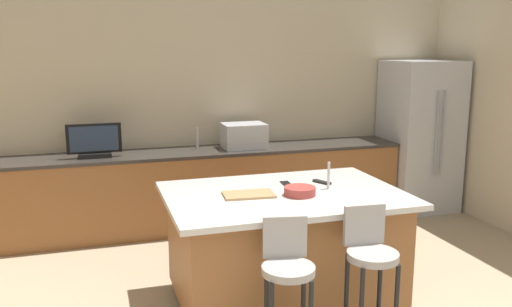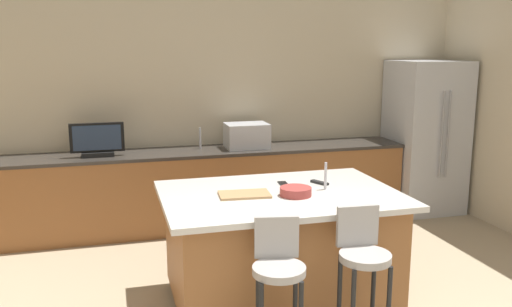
{
  "view_description": "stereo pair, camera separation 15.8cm",
  "coord_description": "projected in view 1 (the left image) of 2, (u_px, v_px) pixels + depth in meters",
  "views": [
    {
      "loc": [
        -1.28,
        -2.08,
        2.06
      ],
      "look_at": [
        0.21,
        2.72,
        1.04
      ],
      "focal_mm": 37.76,
      "sensor_mm": 36.0,
      "label": 1
    },
    {
      "loc": [
        -1.12,
        -2.13,
        2.06
      ],
      "look_at": [
        0.21,
        2.72,
        1.04
      ],
      "focal_mm": 37.76,
      "sensor_mm": 36.0,
      "label": 2
    }
  ],
  "objects": [
    {
      "name": "sink_faucet_island",
      "position": [
        329.0,
        175.0,
        4.3
      ],
      "size": [
        0.02,
        0.02,
        0.22
      ],
      "primitive_type": "cylinder",
      "color": "#B2B2B7",
      "rests_on": "kitchen_island"
    },
    {
      "name": "bar_stool_left",
      "position": [
        287.0,
        280.0,
        3.43
      ],
      "size": [
        0.34,
        0.36,
        0.97
      ],
      "rotation": [
        0.0,
        0.0,
        -0.19
      ],
      "color": "gray",
      "rests_on": "ground_plane"
    },
    {
      "name": "kitchen_island",
      "position": [
        283.0,
        247.0,
        4.3
      ],
      "size": [
        1.84,
        1.27,
        0.92
      ],
      "color": "black",
      "rests_on": "ground_plane"
    },
    {
      "name": "cutting_board",
      "position": [
        249.0,
        194.0,
        4.12
      ],
      "size": [
        0.41,
        0.27,
        0.02
      ],
      "primitive_type": "cube",
      "rotation": [
        0.0,
        0.0,
        -0.09
      ],
      "color": "#A87F51",
      "rests_on": "kitchen_island"
    },
    {
      "name": "tv_monitor",
      "position": [
        94.0,
        142.0,
        5.61
      ],
      "size": [
        0.56,
        0.16,
        0.36
      ],
      "color": "black",
      "rests_on": "counter_back"
    },
    {
      "name": "sink_faucet_back",
      "position": [
        197.0,
        138.0,
        6.08
      ],
      "size": [
        0.02,
        0.02,
        0.24
      ],
      "primitive_type": "cylinder",
      "color": "#B2B2B7",
      "rests_on": "counter_back"
    },
    {
      "name": "microwave",
      "position": [
        244.0,
        136.0,
        6.14
      ],
      "size": [
        0.48,
        0.36,
        0.28
      ],
      "primitive_type": "cube",
      "color": "#B7BABF",
      "rests_on": "counter_back"
    },
    {
      "name": "fruit_bowl",
      "position": [
        300.0,
        191.0,
        4.12
      ],
      "size": [
        0.24,
        0.24,
        0.07
      ],
      "primitive_type": "cylinder",
      "color": "#993833",
      "rests_on": "kitchen_island"
    },
    {
      "name": "cell_phone",
      "position": [
        286.0,
        183.0,
        4.46
      ],
      "size": [
        0.08,
        0.15,
        0.01
      ],
      "primitive_type": "cube",
      "rotation": [
        0.0,
        0.0,
        -0.08
      ],
      "color": "black",
      "rests_on": "kitchen_island"
    },
    {
      "name": "tv_remote",
      "position": [
        322.0,
        182.0,
        4.49
      ],
      "size": [
        0.12,
        0.17,
        0.02
      ],
      "primitive_type": "cube",
      "rotation": [
        0.0,
        0.0,
        0.47
      ],
      "color": "black",
      "rests_on": "kitchen_island"
    },
    {
      "name": "bar_stool_right",
      "position": [
        370.0,
        267.0,
        3.58
      ],
      "size": [
        0.34,
        0.35,
        1.01
      ],
      "rotation": [
        0.0,
        0.0,
        -0.07
      ],
      "color": "gray",
      "rests_on": "ground_plane"
    },
    {
      "name": "wall_back",
      "position": [
        204.0,
        102.0,
        6.31
      ],
      "size": [
        6.73,
        0.12,
        2.78
      ],
      "primitive_type": "cube",
      "color": "beige",
      "rests_on": "ground_plane"
    },
    {
      "name": "refrigerator",
      "position": [
        419.0,
        136.0,
        6.74
      ],
      "size": [
        0.82,
        0.8,
        1.87
      ],
      "color": "#B7BABF",
      "rests_on": "ground_plane"
    },
    {
      "name": "counter_back",
      "position": [
        208.0,
        188.0,
        6.13
      ],
      "size": [
        4.56,
        0.62,
        0.9
      ],
      "color": "brown",
      "rests_on": "ground_plane"
    }
  ]
}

